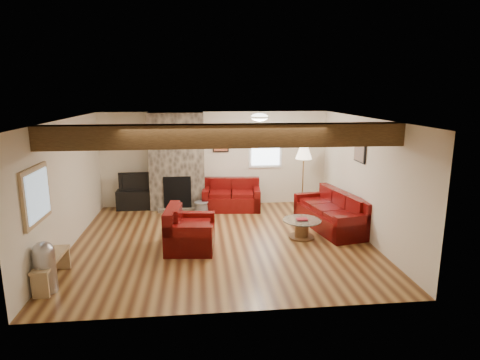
# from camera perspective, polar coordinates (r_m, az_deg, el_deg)

# --- Properties ---
(room) EXTENTS (8.00, 8.00, 8.00)m
(room) POSITION_cam_1_polar(r_m,az_deg,el_deg) (8.02, -2.67, -0.26)
(room) COLOR #532C16
(room) RESTS_ON ground
(floor) EXTENTS (6.00, 6.00, 0.00)m
(floor) POSITION_cam_1_polar(r_m,az_deg,el_deg) (8.39, -2.58, -8.62)
(floor) COLOR #532C16
(floor) RESTS_ON ground
(oak_beam) EXTENTS (6.00, 0.36, 0.38)m
(oak_beam) POSITION_cam_1_polar(r_m,az_deg,el_deg) (6.61, -2.12, 6.31)
(oak_beam) COLOR black
(oak_beam) RESTS_ON room
(chimney_breast) EXTENTS (1.40, 0.67, 2.50)m
(chimney_breast) POSITION_cam_1_polar(r_m,az_deg,el_deg) (10.47, -8.96, 2.47)
(chimney_breast) COLOR #39332C
(chimney_breast) RESTS_ON floor
(back_window) EXTENTS (0.90, 0.08, 1.10)m
(back_window) POSITION_cam_1_polar(r_m,az_deg,el_deg) (10.77, 3.65, 4.66)
(back_window) COLOR white
(back_window) RESTS_ON room
(hatch_window) EXTENTS (0.08, 1.00, 0.90)m
(hatch_window) POSITION_cam_1_polar(r_m,az_deg,el_deg) (6.97, -26.97, -1.93)
(hatch_window) COLOR tan
(hatch_window) RESTS_ON room
(ceiling_dome) EXTENTS (0.40, 0.40, 0.18)m
(ceiling_dome) POSITION_cam_1_polar(r_m,az_deg,el_deg) (8.83, 2.80, 8.73)
(ceiling_dome) COLOR silver
(ceiling_dome) RESTS_ON room
(artwork_back) EXTENTS (0.42, 0.06, 0.52)m
(artwork_back) POSITION_cam_1_polar(r_m,az_deg,el_deg) (10.62, -2.76, 5.37)
(artwork_back) COLOR black
(artwork_back) RESTS_ON room
(artwork_right) EXTENTS (0.06, 0.55, 0.42)m
(artwork_right) POSITION_cam_1_polar(r_m,az_deg,el_deg) (8.89, 16.63, 3.77)
(artwork_right) COLOR black
(artwork_right) RESTS_ON room
(sofa_three) EXTENTS (1.24, 2.19, 0.80)m
(sofa_three) POSITION_cam_1_polar(r_m,az_deg,el_deg) (9.24, 12.76, -4.29)
(sofa_three) COLOR #4A0509
(sofa_three) RESTS_ON floor
(loveseat) EXTENTS (1.55, 0.98, 0.78)m
(loveseat) POSITION_cam_1_polar(r_m,az_deg,el_deg) (10.41, -1.22, -2.10)
(loveseat) COLOR #4A0509
(loveseat) RESTS_ON floor
(armchair_red) EXTENTS (1.00, 1.12, 0.84)m
(armchair_red) POSITION_cam_1_polar(r_m,az_deg,el_deg) (7.91, -7.08, -6.80)
(armchair_red) COLOR #4A0509
(armchair_red) RESTS_ON floor
(coffee_table) EXTENTS (0.81, 0.81, 0.42)m
(coffee_table) POSITION_cam_1_polar(r_m,az_deg,el_deg) (8.58, 8.77, -6.87)
(coffee_table) COLOR #4A2C18
(coffee_table) RESTS_ON floor
(tv_cabinet) EXTENTS (1.01, 0.41, 0.51)m
(tv_cabinet) POSITION_cam_1_polar(r_m,az_deg,el_deg) (10.83, -14.44, -2.69)
(tv_cabinet) COLOR black
(tv_cabinet) RESTS_ON floor
(television) EXTENTS (0.85, 0.11, 0.49)m
(television) POSITION_cam_1_polar(r_m,az_deg,el_deg) (10.71, -14.58, -0.12)
(television) COLOR black
(television) RESTS_ON tv_cabinet
(floor_lamp) EXTENTS (0.42, 0.42, 1.63)m
(floor_lamp) POSITION_cam_1_polar(r_m,az_deg,el_deg) (10.31, 9.04, 3.30)
(floor_lamp) COLOR #A88146
(floor_lamp) RESTS_ON floor
(pine_bench) EXTENTS (0.26, 1.12, 0.42)m
(pine_bench) POSITION_cam_1_polar(r_m,az_deg,el_deg) (7.27, -25.15, -11.53)
(pine_bench) COLOR tan
(pine_bench) RESTS_ON floor
(pedal_bin) EXTENTS (0.43, 0.43, 0.81)m
(pedal_bin) POSITION_cam_1_polar(r_m,az_deg,el_deg) (6.93, -26.02, -11.03)
(pedal_bin) COLOR #ABAAB0
(pedal_bin) RESTS_ON floor
(coal_bucket) EXTENTS (0.37, 0.37, 0.35)m
(coal_bucket) POSITION_cam_1_polar(r_m,az_deg,el_deg) (10.04, -5.52, -4.01)
(coal_bucket) COLOR gray
(coal_bucket) RESTS_ON floor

